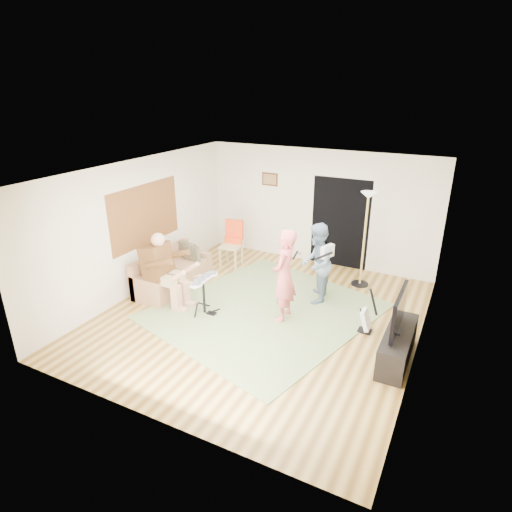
{
  "coord_description": "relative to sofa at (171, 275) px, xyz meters",
  "views": [
    {
      "loc": [
        3.1,
        -6.27,
        4.04
      ],
      "look_at": [
        -0.25,
        0.3,
        1.06
      ],
      "focal_mm": 30.0,
      "sensor_mm": 36.0,
      "label": 1
    }
  ],
  "objects": [
    {
      "name": "floor",
      "position": [
        2.28,
        -0.27,
        -0.25
      ],
      "size": [
        6.0,
        6.0,
        0.0
      ],
      "primitive_type": "plane",
      "color": "brown",
      "rests_on": "ground"
    },
    {
      "name": "walls",
      "position": [
        2.28,
        -0.27,
        1.1
      ],
      "size": [
        5.5,
        6.0,
        2.7
      ],
      "primitive_type": null,
      "color": "silver",
      "rests_on": "floor"
    },
    {
      "name": "ceiling",
      "position": [
        2.28,
        -0.27,
        2.45
      ],
      "size": [
        6.0,
        6.0,
        0.0
      ],
      "primitive_type": "plane",
      "rotation": [
        3.14,
        0.0,
        0.0
      ],
      "color": "white",
      "rests_on": "walls"
    },
    {
      "name": "window_blinds",
      "position": [
        -0.46,
        -0.07,
        1.3
      ],
      "size": [
        0.0,
        2.05,
        2.05
      ],
      "primitive_type": "plane",
      "rotation": [
        1.57,
        0.0,
        1.57
      ],
      "color": "brown",
      "rests_on": "walls"
    },
    {
      "name": "doorway",
      "position": [
        2.83,
        2.72,
        0.8
      ],
      "size": [
        2.1,
        0.0,
        2.1
      ],
      "primitive_type": "plane",
      "rotation": [
        1.57,
        0.0,
        0.0
      ],
      "color": "black",
      "rests_on": "walls"
    },
    {
      "name": "picture_frame",
      "position": [
        1.03,
        2.72,
        1.65
      ],
      "size": [
        0.42,
        0.03,
        0.32
      ],
      "primitive_type": "cube",
      "color": "#3F2314",
      "rests_on": "walls"
    },
    {
      "name": "area_rug",
      "position": [
        2.27,
        -0.07,
        -0.24
      ],
      "size": [
        4.35,
        4.61,
        0.02
      ],
      "primitive_type": "cube",
      "rotation": [
        0.0,
        0.0,
        -0.27
      ],
      "color": "#6B814F",
      "rests_on": "floor"
    },
    {
      "name": "sofa",
      "position": [
        0.0,
        0.0,
        0.0
      ],
      "size": [
        0.77,
        1.87,
        0.76
      ],
      "color": "#A07350",
      "rests_on": "floor"
    },
    {
      "name": "drummer",
      "position": [
        0.42,
        -0.65,
        0.31
      ],
      "size": [
        0.94,
        0.53,
        1.45
      ],
      "color": "brown",
      "rests_on": "sofa"
    },
    {
      "name": "drum_kit",
      "position": [
        1.28,
        -0.65,
        0.08
      ],
      "size": [
        0.41,
        0.73,
        0.75
      ],
      "color": "black",
      "rests_on": "floor"
    },
    {
      "name": "singer",
      "position": [
        2.68,
        -0.15,
        0.61
      ],
      "size": [
        0.46,
        0.66,
        1.73
      ],
      "primitive_type": "imported",
      "rotation": [
        0.0,
        0.0,
        -1.5
      ],
      "color": "#D05A5B",
      "rests_on": "floor"
    },
    {
      "name": "microphone",
      "position": [
        2.88,
        -0.15,
        1.04
      ],
      "size": [
        0.06,
        0.06,
        0.24
      ],
      "primitive_type": null,
      "color": "black",
      "rests_on": "singer"
    },
    {
      "name": "guitarist",
      "position": [
        2.97,
        0.78,
        0.55
      ],
      "size": [
        0.76,
        0.89,
        1.6
      ],
      "primitive_type": "imported",
      "rotation": [
        0.0,
        0.0,
        -1.36
      ],
      "color": "#6D879F",
      "rests_on": "floor"
    },
    {
      "name": "guitar_held",
      "position": [
        3.17,
        0.78,
        0.84
      ],
      "size": [
        0.32,
        0.6,
        0.26
      ],
      "primitive_type": null,
      "rotation": [
        0.0,
        0.0,
        -0.35
      ],
      "color": "silver",
      "rests_on": "guitarist"
    },
    {
      "name": "guitar_spare",
      "position": [
        4.16,
        0.07,
        -0.01
      ],
      "size": [
        0.3,
        0.27,
        0.84
      ],
      "color": "black",
      "rests_on": "floor"
    },
    {
      "name": "torchiere_lamp",
      "position": [
        3.59,
        1.91,
        1.15
      ],
      "size": [
        0.36,
        0.36,
        2.04
      ],
      "color": "black",
      "rests_on": "floor"
    },
    {
      "name": "dining_chair",
      "position": [
        0.59,
        1.6,
        0.13
      ],
      "size": [
        0.5,
        0.52,
        1.08
      ],
      "rotation": [
        0.0,
        0.0,
        0.1
      ],
      "color": "#C6B481",
      "rests_on": "floor"
    },
    {
      "name": "tv_cabinet",
      "position": [
        4.78,
        -0.51,
        -0.0
      ],
      "size": [
        0.4,
        1.4,
        0.5
      ],
      "primitive_type": "cube",
      "color": "black",
      "rests_on": "floor"
    },
    {
      "name": "television",
      "position": [
        4.73,
        -0.51,
        0.6
      ],
      "size": [
        0.06,
        0.99,
        0.64
      ],
      "primitive_type": "cube",
      "color": "black",
      "rests_on": "tv_cabinet"
    }
  ]
}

